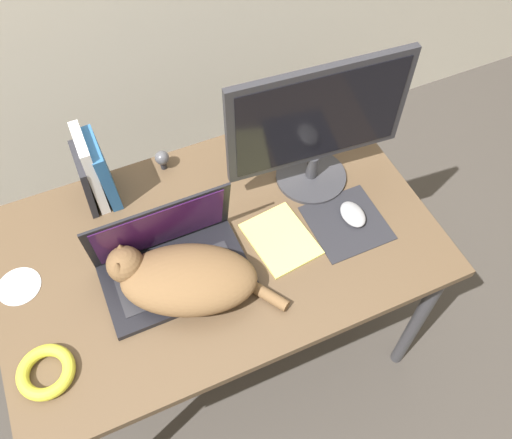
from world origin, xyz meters
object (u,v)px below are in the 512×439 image
cat (183,278)px  cd_disc (19,286)px  notepad (281,239)px  external_monitor (318,125)px  book_row (94,172)px  webcam (162,158)px  computer_mouse (353,214)px  cable_coil (46,372)px  laptop (172,261)px

cat → cd_disc: size_ratio=3.65×
cat → notepad: cat is taller
external_monitor → book_row: bearing=162.3°
webcam → cd_disc: (-0.50, -0.25, -0.04)m
book_row → notepad: book_row is taller
webcam → cd_disc: webcam is taller
external_monitor → computer_mouse: (0.04, -0.19, -0.21)m
cat → external_monitor: (0.50, 0.21, 0.17)m
notepad → cd_disc: 0.74m
cable_coil → notepad: size_ratio=0.63×
laptop → computer_mouse: 0.55m
notepad → cd_disc: (-0.73, 0.15, -0.00)m
external_monitor → notepad: (-0.19, -0.17, -0.23)m
book_row → cd_disc: size_ratio=2.14×
laptop → external_monitor: bearing=15.7°
notepad → webcam: bearing=119.1°
book_row → webcam: (0.21, 0.03, -0.07)m
cable_coil → webcam: bearing=47.7°
cd_disc → webcam: bearing=26.2°
laptop → cable_coil: laptop is taller
cable_coil → webcam: 0.71m
external_monitor → notepad: size_ratio=2.35×
book_row → notepad: 0.58m
laptop → cd_disc: bearing=163.1°
external_monitor → cat: bearing=-156.8°
laptop → cd_disc: laptop is taller
cat → book_row: (-0.12, 0.41, 0.05)m
webcam → cat: bearing=-100.8°
external_monitor → cable_coil: (-0.89, -0.30, -0.22)m
laptop → external_monitor: size_ratio=0.74×
cat → notepad: 0.32m
webcam → cd_disc: 0.56m
computer_mouse → cable_coil: (-0.93, -0.11, -0.00)m
laptop → cable_coil: 0.42m
external_monitor → cable_coil: size_ratio=3.71×
cable_coil → cd_disc: size_ratio=1.21×
laptop → book_row: (-0.11, 0.34, 0.07)m
cat → webcam: (0.08, 0.44, -0.02)m
notepad → cd_disc: notepad is taller
cat → cable_coil: 0.41m
cat → book_row: bearing=106.9°
cat → cable_coil: bearing=-168.0°
cat → notepad: bearing=7.4°
computer_mouse → cat: bearing=-177.4°
laptop → external_monitor: 0.56m
computer_mouse → notepad: (-0.23, 0.02, -0.01)m
laptop → computer_mouse: laptop is taller
cat → cable_coil: cat is taller
laptop → book_row: size_ratio=1.55×
cat → computer_mouse: size_ratio=4.47×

